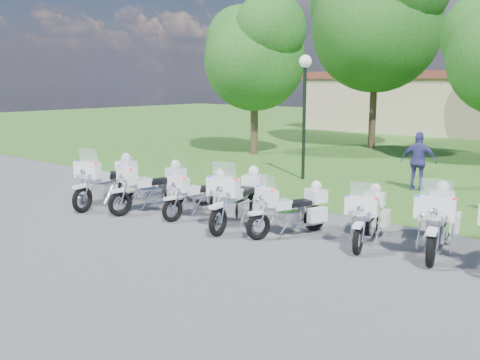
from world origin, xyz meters
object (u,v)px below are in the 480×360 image
Objects in this scene: motorcycle_0 at (109,180)px; motorcycle_6 at (438,219)px; motorcycle_4 at (292,208)px; bystander_c at (419,162)px; motorcycle_1 at (153,186)px; lamp_post at (305,87)px; motorcycle_3 at (239,197)px; motorcycle_5 at (368,215)px; motorcycle_2 at (200,193)px.

motorcycle_6 is (8.66, 1.70, -0.02)m from motorcycle_0.
bystander_c is at bearing -71.66° from motorcycle_4.
motorcycle_1 is at bearing 27.34° from motorcycle_4.
bystander_c is (5.92, 7.54, 0.23)m from motorcycle_0.
motorcycle_1 is 7.04m from lamp_post.
motorcycle_0 is 8.82m from motorcycle_6.
motorcycle_4 is 0.85× the size of motorcycle_6.
motorcycle_4 is at bearing 176.32° from motorcycle_0.
bystander_c is (1.67, 6.88, 0.24)m from motorcycle_3.
motorcycle_6 reaches higher than motorcycle_4.
motorcycle_1 is 0.96× the size of motorcycle_3.
motorcycle_4 is 0.97× the size of motorcycle_5.
lamp_post is at bearing -52.34° from motorcycle_6.
bystander_c reaches higher than motorcycle_3.
motorcycle_4 is 3.11m from motorcycle_6.
motorcycle_5 is (1.62, 0.51, 0.00)m from motorcycle_4.
motorcycle_6 is 1.29× the size of bystander_c.
bystander_c reaches higher than motorcycle_6.
motorcycle_6 is (5.79, 0.96, 0.09)m from motorcycle_2.
lamp_post is (2.01, 6.87, 2.56)m from motorcycle_0.
motorcycle_0 is at bearing -106.30° from lamp_post.
motorcycle_5 is at bearing -178.92° from motorcycle_3.
motorcycle_4 is at bearing 1.34° from motorcycle_6.
motorcycle_3 is 7.09m from lamp_post.
motorcycle_3 is (4.25, 0.66, -0.01)m from motorcycle_0.
motorcycle_0 is 1.21× the size of motorcycle_4.
motorcycle_4 is 6.71m from bystander_c.
motorcycle_5 is (7.28, 1.36, -0.10)m from motorcycle_0.
motorcycle_2 is 0.88× the size of motorcycle_6.
motorcycle_0 reaches higher than motorcycle_1.
motorcycle_3 is 1.42m from motorcycle_4.
motorcycle_5 is 6.34m from bystander_c.
lamp_post is at bearing -84.72° from motorcycle_1.
motorcycle_1 is 7.31m from motorcycle_6.
motorcycle_3 reaches higher than motorcycle_5.
motorcycle_0 is 1.02× the size of motorcycle_3.
motorcycle_5 is at bearing -141.87° from motorcycle_4.
motorcycle_2 is 1.14× the size of bystander_c.
bystander_c is at bearing 9.73° from lamp_post.
motorcycle_2 is at bearing 50.90° from bystander_c.
motorcycle_4 is 0.47× the size of lamp_post.
motorcycle_1 reaches higher than motorcycle_4.
motorcycle_3 is at bearing 28.17° from motorcycle_4.
motorcycle_0 is at bearing 36.91° from bystander_c.
motorcycle_4 reaches higher than motorcycle_2.
motorcycle_5 reaches higher than motorcycle_2.
lamp_post reaches higher than motorcycle_6.
motorcycle_1 is 0.54× the size of lamp_post.
motorcycle_2 is 5.87m from motorcycle_6.
motorcycle_1 is 1.11× the size of motorcycle_5.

